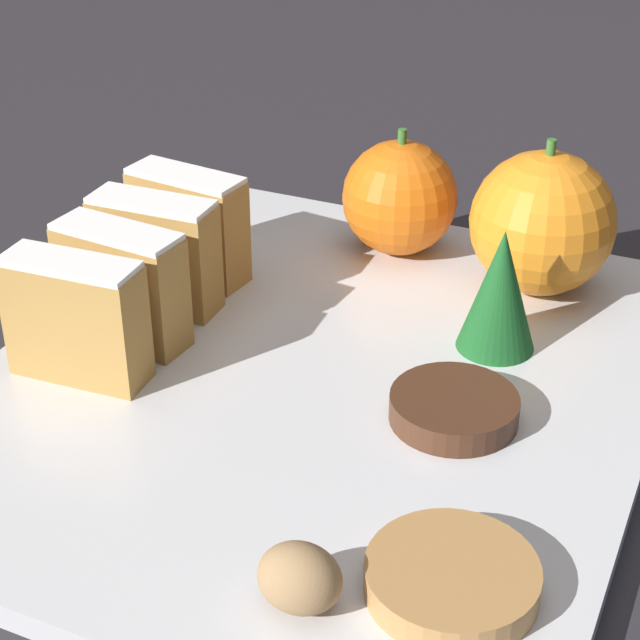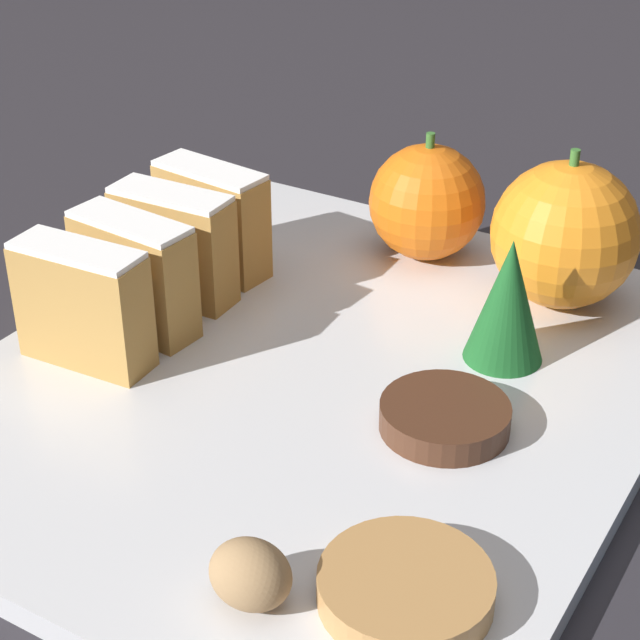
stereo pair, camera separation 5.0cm
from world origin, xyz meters
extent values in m
plane|color=#28262B|center=(0.00, 0.00, 0.00)|extent=(6.00, 6.00, 0.00)
cube|color=silver|center=(0.00, 0.00, 0.01)|extent=(0.31, 0.37, 0.01)
cube|color=#B28442|center=(-0.10, -0.05, 0.04)|extent=(0.07, 0.03, 0.06)
cube|color=white|center=(-0.10, -0.05, 0.07)|extent=(0.07, 0.03, 0.00)
cube|color=#B28442|center=(-0.10, -0.01, 0.04)|extent=(0.07, 0.03, 0.06)
cube|color=white|center=(-0.10, -0.01, 0.07)|extent=(0.07, 0.03, 0.00)
cube|color=#B28442|center=(-0.11, 0.03, 0.04)|extent=(0.07, 0.03, 0.06)
cube|color=white|center=(-0.11, 0.03, 0.07)|extent=(0.07, 0.03, 0.00)
cube|color=#B28442|center=(-0.11, 0.06, 0.04)|extent=(0.07, 0.03, 0.06)
cube|color=white|center=(-0.11, 0.06, 0.07)|extent=(0.07, 0.03, 0.00)
sphere|color=orange|center=(-0.01, 0.14, 0.05)|extent=(0.07, 0.07, 0.07)
cylinder|color=#38702D|center=(-0.01, 0.14, 0.08)|extent=(0.00, 0.01, 0.01)
sphere|color=orange|center=(0.07, 0.13, 0.05)|extent=(0.08, 0.08, 0.08)
cylinder|color=#38702D|center=(0.07, 0.13, 0.09)|extent=(0.01, 0.01, 0.01)
ellipsoid|color=#9E7A51|center=(0.06, -0.14, 0.02)|extent=(0.03, 0.03, 0.03)
cylinder|color=#472819|center=(0.07, -0.01, 0.02)|extent=(0.06, 0.06, 0.01)
cylinder|color=#B27F47|center=(0.10, -0.11, 0.02)|extent=(0.06, 0.06, 0.01)
cone|color=#195623|center=(0.07, 0.06, 0.04)|extent=(0.04, 0.04, 0.06)
camera|label=1|loc=(0.18, -0.40, 0.29)|focal=60.00mm
camera|label=2|loc=(0.22, -0.37, 0.29)|focal=60.00mm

